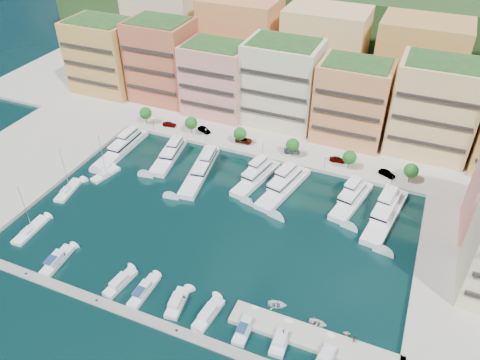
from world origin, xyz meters
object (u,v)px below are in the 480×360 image
(cruiser_1, at_px, (57,260))
(car_0, at_px, (169,124))
(lamppost_4, at_px, (393,175))
(car_3, at_px, (292,151))
(cruiser_8, at_px, (281,340))
(cruiser_9, at_px, (327,356))
(cruiser_6, at_px, (208,314))
(tree_1, at_px, (191,123))
(sailboat_0, at_px, (31,231))
(yacht_4, at_px, (284,186))
(yacht_6, at_px, (386,212))
(sailboat_2, at_px, (106,175))
(lamppost_1, at_px, (206,133))
(yacht_3, at_px, (257,176))
(lamppost_0, at_px, (153,121))
(tree_3, at_px, (293,145))
(tender_3, at_px, (347,333))
(person_0, at_px, (284,333))
(car_2, at_px, (244,140))
(cruiser_4, at_px, (144,291))
(car_1, at_px, (204,130))
(cruiser_3, at_px, (120,283))
(tree_4, at_px, (350,157))
(tree_0, at_px, (146,113))
(yacht_0, at_px, (123,146))
(tender_2, at_px, (318,323))
(sailboat_1, at_px, (68,191))
(cruiser_5, at_px, (177,303))
(lamppost_2, at_px, (263,146))
(car_5, at_px, (387,174))
(lamppost_3, at_px, (325,160))
(person_1, at_px, (354,338))
(tree_2, at_px, (240,134))
(yacht_5, at_px, (352,198))
(car_4, at_px, (337,159))
(tree_5, at_px, (411,171))
(yacht_2, at_px, (201,168))

(cruiser_1, xyz_separation_m, car_0, (-6.28, 59.51, 1.16))
(lamppost_4, distance_m, car_3, 28.86)
(cruiser_8, distance_m, cruiser_9, 8.49)
(cruiser_6, bearing_deg, tree_1, 120.28)
(sailboat_0, bearing_deg, lamppost_4, 34.05)
(yacht_4, relative_size, cruiser_1, 2.32)
(yacht_6, height_order, sailboat_2, sailboat_2)
(lamppost_1, height_order, yacht_3, yacht_3)
(lamppost_0, height_order, cruiser_6, lamppost_0)
(tree_3, bearing_deg, tender_3, -62.20)
(lamppost_4, xyz_separation_m, person_0, (-11.19, -55.17, -1.84))
(car_2, bearing_deg, cruiser_4, 175.99)
(lamppost_0, bearing_deg, car_1, 17.48)
(cruiser_3, bearing_deg, tree_4, 59.54)
(tree_0, xyz_separation_m, car_1, (18.99, 2.42, -3.00))
(yacht_0, relative_size, yacht_4, 1.02)
(tender_2, bearing_deg, cruiser_3, 97.88)
(sailboat_1, bearing_deg, cruiser_5, -25.69)
(tree_0, bearing_deg, yacht_3, -17.03)
(cruiser_3, relative_size, cruiser_5, 1.08)
(lamppost_2, bearing_deg, car_5, 4.98)
(lamppost_3, xyz_separation_m, cruiser_9, (15.07, -55.78, -3.28))
(sailboat_1, relative_size, person_1, 7.98)
(tree_4, relative_size, car_5, 1.25)
(cruiser_8, relative_size, car_0, 1.66)
(tree_2, distance_m, lamppost_1, 10.30)
(person_0, bearing_deg, yacht_5, -36.29)
(car_4, bearing_deg, yacht_0, 99.01)
(lamppost_4, relative_size, yacht_6, 0.18)
(cruiser_6, height_order, person_0, person_0)
(lamppost_3, distance_m, person_1, 54.58)
(lamppost_1, height_order, sailboat_2, sailboat_2)
(cruiser_6, bearing_deg, tree_5, 62.62)
(lamppost_4, relative_size, car_2, 0.82)
(yacht_3, relative_size, person_0, 9.58)
(yacht_0, relative_size, car_0, 5.16)
(person_0, bearing_deg, cruiser_5, 59.23)
(yacht_4, distance_m, car_3, 16.16)
(tree_5, relative_size, cruiser_4, 0.64)
(yacht_0, bearing_deg, lamppost_1, 30.39)
(cruiser_4, bearing_deg, sailboat_2, 135.76)
(lamppost_4, bearing_deg, tree_3, 175.30)
(lamppost_1, distance_m, car_0, 15.22)
(cruiser_8, distance_m, tender_2, 8.20)
(car_4, bearing_deg, sailboat_1, 115.86)
(lamppost_2, bearing_deg, cruiser_8, -66.22)
(tender_3, bearing_deg, car_3, 16.72)
(yacht_4, height_order, car_3, yacht_4)
(yacht_3, bearing_deg, cruiser_9, -55.74)
(yacht_2, distance_m, cruiser_6, 48.37)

